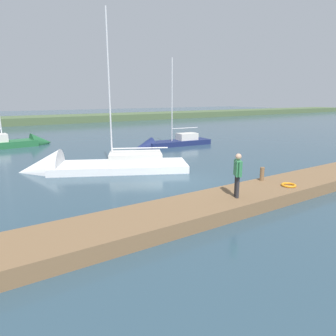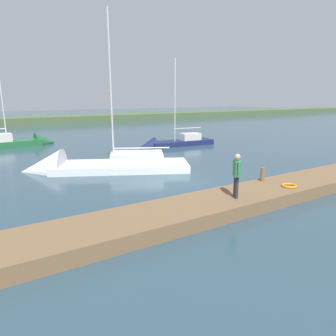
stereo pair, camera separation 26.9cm
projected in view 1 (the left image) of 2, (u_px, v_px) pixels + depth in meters
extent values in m
plane|color=#2D4756|center=(180.00, 182.00, 16.10)|extent=(200.00, 200.00, 0.00)
cube|color=#4C603D|center=(37.00, 123.00, 52.12)|extent=(180.00, 8.00, 2.40)
cube|color=brown|center=(238.00, 200.00, 12.54)|extent=(24.18, 2.36, 0.54)
cylinder|color=brown|center=(262.00, 174.00, 14.35)|extent=(0.20, 0.20, 0.65)
torus|color=orange|center=(289.00, 185.00, 13.49)|extent=(0.66, 0.66, 0.10)
cube|color=white|center=(120.00, 170.00, 18.74)|extent=(8.69, 6.12, 0.87)
cone|color=white|center=(40.00, 172.00, 18.18)|extent=(3.46, 3.59, 2.78)
cube|color=silver|center=(136.00, 158.00, 18.67)|extent=(3.72, 3.11, 0.66)
cylinder|color=silver|center=(109.00, 89.00, 17.55)|extent=(0.10, 0.10, 8.96)
cylinder|color=silver|center=(140.00, 148.00, 18.57)|extent=(3.16, 1.58, 0.08)
cube|color=navy|center=(179.00, 145.00, 28.44)|extent=(6.41, 2.22, 0.82)
cone|color=navy|center=(144.00, 148.00, 26.80)|extent=(1.69, 1.85, 1.73)
cube|color=silver|center=(187.00, 136.00, 28.70)|extent=(1.96, 1.34, 0.64)
cylinder|color=silver|center=(172.00, 101.00, 27.16)|extent=(0.10, 0.10, 7.41)
cylinder|color=silver|center=(185.00, 128.00, 28.41)|extent=(2.84, 0.30, 0.08)
cone|color=#236638|center=(42.00, 143.00, 28.95)|extent=(1.94, 2.12, 1.98)
cylinder|color=#28282D|center=(237.00, 187.00, 11.81)|extent=(0.14, 0.14, 0.89)
cylinder|color=#28282D|center=(236.00, 186.00, 12.02)|extent=(0.14, 0.14, 0.89)
cube|color=#337F4C|center=(238.00, 168.00, 11.74)|extent=(0.43, 0.53, 0.63)
sphere|color=tan|center=(238.00, 157.00, 11.64)|extent=(0.24, 0.24, 0.24)
cylinder|color=#337F4C|center=(240.00, 169.00, 11.46)|extent=(0.09, 0.09, 0.60)
cylinder|color=#337F4C|center=(236.00, 166.00, 12.02)|extent=(0.09, 0.09, 0.60)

